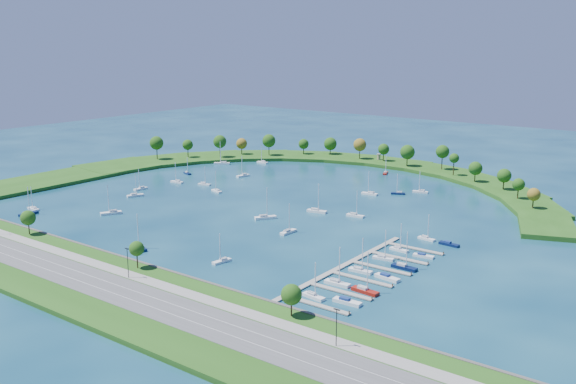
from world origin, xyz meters
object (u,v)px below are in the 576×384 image
Objects in this scene: moored_boat_1 at (222,163)px; moored_boat_20 at (370,193)px; moored_boat_8 at (288,231)px; docked_boat_10 at (426,238)px; docked_boat_1 at (347,301)px; docked_boat_9 at (423,256)px; moored_boat_2 at (141,188)px; moored_boat_18 at (33,208)px; moored_boat_21 at (187,173)px; docked_boat_2 at (337,282)px; moored_boat_16 at (222,260)px; docked_boat_6 at (383,257)px; moored_boat_10 at (140,247)px; docked_boat_8 at (399,249)px; moored_boat_5 at (204,184)px; moored_boat_14 at (355,215)px; moored_boat_19 at (177,181)px; moored_boat_11 at (111,212)px; moored_boat_6 at (243,175)px; moored_boat_3 at (135,195)px; docked_boat_3 at (365,290)px; moored_boat_15 at (217,190)px; dock_system at (360,271)px; moored_boat_9 at (317,210)px; moored_boat_4 at (398,193)px; moored_boat_13 at (262,162)px; moored_boat_0 at (385,172)px; docked_boat_0 at (313,295)px; docked_boat_11 at (449,244)px; docked_boat_4 at (360,270)px; moored_boat_7 at (265,217)px; harbor_tower at (379,157)px; docked_boat_7 at (404,266)px; moored_boat_17 at (420,191)px.

moored_boat_1 is 1.17× the size of moored_boat_20.
moored_boat_8 is 55.40m from docked_boat_10.
docked_boat_1 reaches higher than docked_boat_9.
moored_boat_2 is 1.02× the size of moored_boat_18.
moored_boat_21 is (-118.82, 59.55, -0.06)m from moored_boat_8.
docked_boat_2 reaches higher than moored_boat_2.
moored_boat_16 is at bearing -177.42° from moored_boat_18.
docked_boat_1 is 42.91m from docked_boat_6.
moored_boat_10 is 139.37m from moored_boat_21.
moored_boat_5 is at bearing 169.40° from docked_boat_8.
moored_boat_2 is 1.01× the size of docked_boat_6.
moored_boat_14 is 1.05× the size of moored_boat_19.
moored_boat_10 is 1.29× the size of docked_boat_10.
moored_boat_11 is at bearing 48.18° from moored_boat_20.
docked_boat_6 is at bearing -2.07° from moored_boat_21.
moored_boat_6 is at bearing 158.13° from docked_boat_8.
docked_boat_6 is at bearing -54.78° from moored_boat_14.
docked_boat_3 reaches higher than moored_boat_3.
moored_boat_19 reaches higher than moored_boat_15.
moored_boat_16 is (-44.17, -21.52, 0.52)m from dock_system.
moored_boat_20 is at bearing 75.70° from moored_boat_9.
moored_boat_4 is 0.97× the size of moored_boat_16.
moored_boat_13 is 154.60m from moored_boat_18.
docked_boat_6 reaches higher than docked_boat_1.
moored_boat_8 is 39.09m from moored_boat_14.
moored_boat_3 is 0.89× the size of moored_boat_9.
moored_boat_0 is 0.96× the size of moored_boat_13.
moored_boat_0 is 1.22× the size of docked_boat_1.
docked_boat_3 is at bearing 113.45° from moored_boat_20.
moored_boat_5 is at bearing 153.35° from docked_boat_0.
moored_boat_13 is at bearing -177.04° from moored_boat_2.
moored_boat_20 is 85.26m from docked_boat_11.
moored_boat_9 reaches higher than moored_boat_13.
docked_boat_4 reaches higher than moored_boat_2.
moored_boat_0 is at bearing 111.85° from docked_boat_2.
moored_boat_14 is at bearing -13.03° from moored_boat_7.
moored_boat_18 is at bearing -2.10° from moored_boat_2.
moored_boat_8 is 113.16m from moored_boat_19.
moored_boat_4 is (50.43, -70.43, -3.10)m from harbor_tower.
moored_boat_13 is at bearing 140.82° from docked_boat_0.
moored_boat_1 is 1.24× the size of docked_boat_0.
moored_boat_9 is at bearing 142.50° from moored_boat_13.
docked_boat_10 is (131.14, 50.09, -0.09)m from moored_boat_11.
moored_boat_5 is 1.35× the size of docked_boat_9.
docked_boat_7 reaches higher than moored_boat_21.
moored_boat_16 is at bearing 168.64° from moored_boat_0.
moored_boat_17 is at bearing 14.42° from moored_boat_5.
moored_boat_1 reaches higher than moored_boat_9.
moored_boat_17 reaches higher than docked_boat_6.
moored_boat_21 is 184.36m from docked_boat_4.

